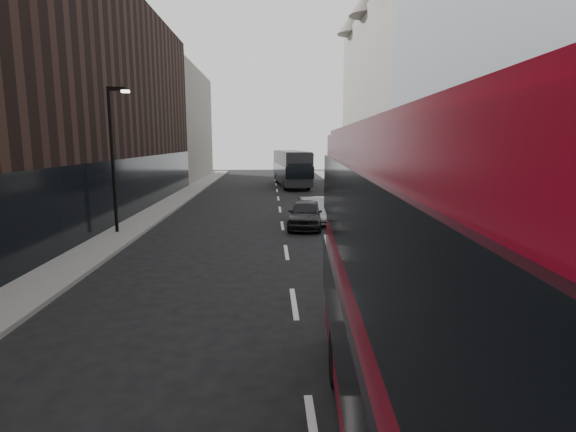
{
  "coord_description": "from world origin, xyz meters",
  "views": [
    {
      "loc": [
        -0.67,
        -4.25,
        4.58
      ],
      "look_at": [
        -0.16,
        8.26,
        2.5
      ],
      "focal_mm": 28.0,
      "sensor_mm": 36.0,
      "label": 1
    }
  ],
  "objects": [
    {
      "name": "red_bus",
      "position": [
        1.54,
        -0.19,
        2.67
      ],
      "size": [
        3.62,
        12.06,
        4.81
      ],
      "rotation": [
        0.0,
        0.0,
        -0.07
      ],
      "color": "maroon",
      "rests_on": "ground"
    },
    {
      "name": "sidewalk_left",
      "position": [
        -8.0,
        25.0,
        0.07
      ],
      "size": [
        2.0,
        80.0,
        0.15
      ],
      "primitive_type": "cube",
      "color": "slate",
      "rests_on": "ground"
    },
    {
      "name": "building_modern_block",
      "position": [
        11.47,
        21.0,
        9.9
      ],
      "size": [
        5.03,
        22.0,
        20.0
      ],
      "color": "gray",
      "rests_on": "ground"
    },
    {
      "name": "building_left_mid",
      "position": [
        -11.5,
        30.0,
        7.0
      ],
      "size": [
        5.0,
        24.0,
        14.0
      ],
      "primitive_type": "cube",
      "color": "black",
      "rests_on": "ground"
    },
    {
      "name": "grey_bus",
      "position": [
        1.54,
        41.91,
        1.94
      ],
      "size": [
        3.65,
        11.38,
        3.62
      ],
      "rotation": [
        0.0,
        0.0,
        0.09
      ],
      "color": "black",
      "rests_on": "ground"
    },
    {
      "name": "car_c",
      "position": [
        4.31,
        28.1,
        0.74
      ],
      "size": [
        2.69,
        5.3,
        1.47
      ],
      "primitive_type": "imported",
      "rotation": [
        0.0,
        0.0,
        -0.13
      ],
      "color": "black",
      "rests_on": "ground"
    },
    {
      "name": "building_left_far",
      "position": [
        -11.5,
        52.0,
        6.5
      ],
      "size": [
        5.0,
        20.0,
        13.0
      ],
      "primitive_type": "cube",
      "color": "slate",
      "rests_on": "ground"
    },
    {
      "name": "car_b",
      "position": [
        1.83,
        21.05,
        0.7
      ],
      "size": [
        1.89,
        4.38,
        1.4
      ],
      "primitive_type": "imported",
      "rotation": [
        0.0,
        0.0,
        0.1
      ],
      "color": "gray",
      "rests_on": "ground"
    },
    {
      "name": "car_a",
      "position": [
        1.24,
        19.5,
        0.75
      ],
      "size": [
        2.32,
        4.57,
        1.49
      ],
      "primitive_type": "imported",
      "rotation": [
        0.0,
        0.0,
        -0.13
      ],
      "color": "black",
      "rests_on": "ground"
    },
    {
      "name": "street_lamp",
      "position": [
        -8.22,
        18.0,
        4.18
      ],
      "size": [
        1.06,
        0.22,
        7.0
      ],
      "color": "black",
      "rests_on": "sidewalk_left"
    },
    {
      "name": "building_victorian",
      "position": [
        11.38,
        44.0,
        9.66
      ],
      "size": [
        6.5,
        24.0,
        21.0
      ],
      "color": "slate",
      "rests_on": "ground"
    },
    {
      "name": "sidewalk_right",
      "position": [
        7.5,
        25.0,
        0.07
      ],
      "size": [
        3.0,
        80.0,
        0.15
      ],
      "primitive_type": "cube",
      "color": "slate",
      "rests_on": "ground"
    }
  ]
}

